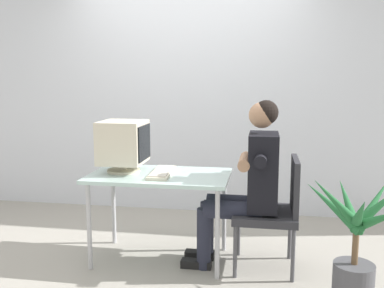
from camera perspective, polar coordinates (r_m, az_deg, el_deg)
ground_plane at (r=3.69m, az=-4.16°, el=-14.92°), size 12.00×12.00×0.00m
wall_back at (r=4.71m, az=3.33°, el=9.00°), size 8.00×0.10×3.00m
desk at (r=3.48m, az=-4.28°, el=-5.04°), size 1.11×0.67×0.72m
crt_monitor at (r=3.53m, az=-9.07°, el=0.14°), size 0.36×0.38×0.42m
keyboard at (r=3.45m, az=-4.02°, el=-3.77°), size 0.18×0.48×0.03m
office_chair at (r=3.40m, az=10.82°, el=-8.22°), size 0.48×0.48×0.88m
person_seated at (r=3.35m, az=7.50°, el=-4.64°), size 0.73×0.58×1.32m
potted_plant at (r=3.01m, az=20.85°, el=-12.59°), size 0.68×0.75×0.90m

